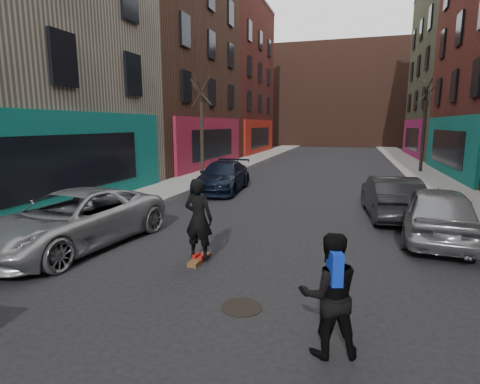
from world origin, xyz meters
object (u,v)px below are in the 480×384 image
Objects in this scene: manhole at (242,307)px; parked_right_far at (437,213)px; parked_left_far at (74,219)px; parked_left_end at (223,177)px; pedestrian at (329,294)px; skateboard at (199,260)px; tree_left_far at (202,118)px; parked_right_end at (391,197)px; tree_right_far at (425,116)px; skateboarder at (199,219)px.

parked_right_far is at bearing 52.74° from manhole.
parked_left_end is at bearing 90.35° from parked_left_far.
pedestrian is (-2.44, -6.02, 0.12)m from parked_right_far.
parked_right_far is 5.39× the size of skateboard.
manhole is (3.99, -10.49, -0.67)m from parked_left_end.
parked_right_far is at bearing -41.12° from tree_left_far.
parked_right_end is 5.22× the size of skateboard.
tree_right_far is 8.50× the size of skateboard.
skateboarder is (2.49, -8.72, 0.32)m from parked_left_end.
parked_right_end is at bearing -35.63° from tree_left_far.
skateboarder is at bearing -78.21° from parked_left_end.
tree_right_far is at bearing -108.30° from skateboarder.
skateboard is (-5.41, -3.36, -0.68)m from parked_right_far.
skateboard is (3.42, -0.10, -0.66)m from parked_left_far.
manhole is at bearing -50.25° from pedestrian.
parked_right_end reaches higher than parked_left_end.
parked_right_far is 6.40m from skateboard.
tree_left_far is at bearing 114.63° from manhole.
parked_right_end is 2.48× the size of pedestrian.
parked_right_end is at bearing -119.05° from pedestrian.
tree_left_far is 3.63× the size of skateboarder.
pedestrian is 2.41× the size of manhole.
parked_left_far is at bearing 159.23° from manhole.
parked_right_end is 8.02m from manhole.
tree_left_far is 1.40× the size of parked_left_end.
parked_right_end is 7.24m from skateboard.
parked_right_far reaches higher than parked_right_end.
parked_right_far is at bearing -144.63° from skateboarder.
parked_left_far is at bearing 25.64° from parked_right_far.
skateboard is (5.02, -12.46, -3.33)m from tree_left_far.
tree_right_far is at bearing 66.04° from parked_left_far.
skateboard is at bearing -68.07° from tree_left_far.
parked_left_far is 3.48m from skateboard.
parked_left_end is at bearing -83.16° from pedestrian.
skateboarder is (0.00, 0.00, 0.95)m from skateboard.
tree_left_far reaches higher than parked_left_far.
parked_right_far reaches higher than skateboard.
parked_left_end is 9.07m from skateboarder.
skateboarder is 2.52m from manhole.
parked_left_far is at bearing -100.28° from parked_left_end.
tree_right_far reaches higher than parked_left_end.
skateboarder is at bearing -68.07° from tree_left_far.
tree_left_far is at bearing -40.91° from parked_right_end.
tree_right_far reaches higher than pedestrian.
manhole is (1.51, -1.77, -0.99)m from skateboarder.
parked_left_far is 5.31m from manhole.
skateboard is at bearing 4.84° from parked_left_far.
parked_right_far is (-1.98, -15.10, -2.80)m from tree_right_far.
tree_left_far reaches higher than parked_left_end.
skateboarder is at bearing 46.34° from parked_right_end.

